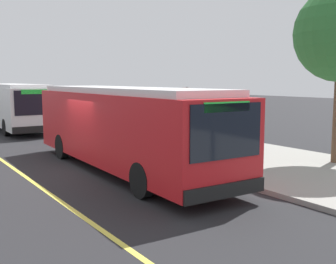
# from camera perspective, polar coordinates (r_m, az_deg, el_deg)

# --- Properties ---
(ground_plane) EXTENTS (120.00, 120.00, 0.00)m
(ground_plane) POSITION_cam_1_polar(r_m,az_deg,el_deg) (15.18, -11.07, -5.08)
(ground_plane) COLOR #232326
(sidewalk_curb) EXTENTS (44.00, 6.40, 0.15)m
(sidewalk_curb) POSITION_cam_1_polar(r_m,az_deg,el_deg) (18.31, 6.47, -2.65)
(sidewalk_curb) COLOR gray
(sidewalk_curb) RESTS_ON ground_plane
(lane_stripe_center) EXTENTS (36.00, 0.14, 0.01)m
(lane_stripe_center) POSITION_cam_1_polar(r_m,az_deg,el_deg) (14.48, -19.14, -5.93)
(lane_stripe_center) COLOR #E0D64C
(lane_stripe_center) RESTS_ON ground_plane
(transit_bus_main) EXTENTS (11.20, 2.88, 2.95)m
(transit_bus_main) POSITION_cam_1_polar(r_m,az_deg,el_deg) (14.55, -6.18, 0.93)
(transit_bus_main) COLOR red
(transit_bus_main) RESTS_ON ground_plane
(transit_bus_second) EXTENTS (11.04, 2.93, 2.95)m
(transit_bus_second) POSITION_cam_1_polar(r_m,az_deg,el_deg) (28.76, -20.65, 3.60)
(transit_bus_second) COLOR white
(transit_bus_second) RESTS_ON ground_plane
(bus_shelter) EXTENTS (2.90, 1.60, 2.48)m
(bus_shelter) POSITION_cam_1_polar(r_m,az_deg,el_deg) (19.33, 3.76, 3.40)
(bus_shelter) COLOR #333338
(bus_shelter) RESTS_ON sidewalk_curb
(waiting_bench) EXTENTS (1.60, 0.48, 0.95)m
(waiting_bench) POSITION_cam_1_polar(r_m,az_deg,el_deg) (19.22, 4.22, -0.47)
(waiting_bench) COLOR brown
(waiting_bench) RESTS_ON sidewalk_curb
(route_sign_post) EXTENTS (0.44, 0.08, 2.80)m
(route_sign_post) POSITION_cam_1_polar(r_m,az_deg,el_deg) (15.25, 2.59, 2.54)
(route_sign_post) COLOR #333338
(route_sign_post) RESTS_ON sidewalk_curb
(pedestrian_commuter) EXTENTS (0.24, 0.40, 1.69)m
(pedestrian_commuter) POSITION_cam_1_polar(r_m,az_deg,el_deg) (17.43, 0.63, 0.36)
(pedestrian_commuter) COLOR #282D47
(pedestrian_commuter) RESTS_ON sidewalk_curb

